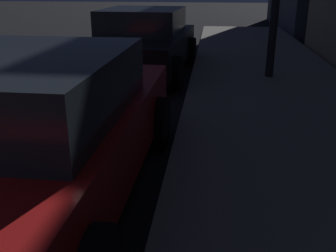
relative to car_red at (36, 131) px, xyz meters
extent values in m
cube|color=maroon|center=(0.00, 0.02, -0.14)|extent=(1.88, 4.46, 0.64)
cube|color=#1E2328|center=(0.00, -0.07, 0.44)|extent=(1.64, 2.28, 0.56)
cylinder|color=black|center=(-0.91, 1.41, -0.38)|extent=(0.23, 0.66, 0.66)
cylinder|color=black|center=(0.94, 1.39, -0.38)|extent=(0.23, 0.66, 0.66)
cube|color=black|center=(0.00, 5.56, -0.14)|extent=(2.11, 4.23, 0.64)
cube|color=#1E2328|center=(0.00, 5.64, 0.44)|extent=(1.77, 2.11, 0.56)
cylinder|color=black|center=(-0.89, 6.88, -0.38)|extent=(0.25, 0.67, 0.66)
cylinder|color=black|center=(1.02, 6.78, -0.38)|extent=(0.25, 0.67, 0.66)
cylinder|color=black|center=(-1.02, 4.33, -0.38)|extent=(0.25, 0.67, 0.66)
cylinder|color=black|center=(0.89, 4.23, -0.38)|extent=(0.25, 0.67, 0.66)
camera|label=1|loc=(1.59, -3.19, 1.30)|focal=41.75mm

